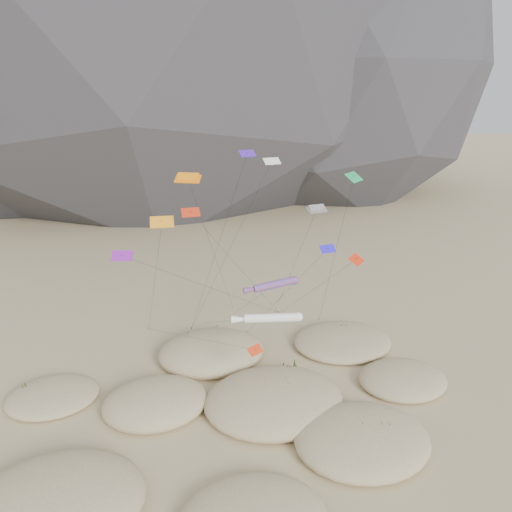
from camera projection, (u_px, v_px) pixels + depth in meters
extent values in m
plane|color=#CCB789|center=(266.00, 430.00, 49.77)|extent=(500.00, 500.00, 0.00)
ellipsoid|color=#2B2B30|center=(4.00, 40.00, 136.86)|extent=(136.20, 127.83, 116.00)
ellipsoid|color=black|center=(334.00, 65.00, 151.82)|extent=(130.55, 126.41, 100.00)
ellipsoid|color=#CCB789|center=(54.00, 505.00, 39.94)|extent=(14.68, 12.47, 3.58)
ellipsoid|color=#CCB789|center=(362.00, 440.00, 47.47)|extent=(13.24, 11.25, 3.08)
ellipsoid|color=#CCB789|center=(155.00, 402.00, 52.93)|extent=(11.17, 9.49, 3.19)
ellipsoid|color=#CCB789|center=(274.00, 400.00, 53.13)|extent=(15.07, 12.81, 3.54)
ellipsoid|color=#CCB789|center=(403.00, 379.00, 57.38)|extent=(10.33, 8.78, 2.34)
ellipsoid|color=#CCB789|center=(211.00, 352.00, 62.71)|extent=(13.35, 11.35, 3.55)
ellipsoid|color=#CCB789|center=(342.00, 341.00, 65.86)|extent=(13.11, 11.14, 2.27)
ellipsoid|color=#CCB789|center=(53.00, 396.00, 54.45)|extent=(9.93, 8.44, 2.00)
ellipsoid|color=black|center=(96.00, 486.00, 41.88)|extent=(2.16, 1.85, 0.65)
ellipsoid|color=black|center=(286.00, 492.00, 41.64)|extent=(1.99, 1.70, 0.60)
ellipsoid|color=black|center=(369.00, 428.00, 48.64)|extent=(3.55, 3.04, 1.07)
ellipsoid|color=black|center=(356.00, 443.00, 46.85)|extent=(2.22, 1.90, 0.67)
ellipsoid|color=black|center=(145.00, 401.00, 53.04)|extent=(2.86, 2.44, 0.86)
ellipsoid|color=black|center=(161.00, 408.00, 52.06)|extent=(2.25, 1.93, 0.68)
ellipsoid|color=black|center=(282.00, 393.00, 53.90)|extent=(3.56, 3.04, 1.07)
ellipsoid|color=black|center=(285.00, 375.00, 57.45)|extent=(3.07, 2.63, 0.92)
ellipsoid|color=black|center=(260.00, 419.00, 50.07)|extent=(2.51, 2.15, 0.75)
ellipsoid|color=black|center=(413.00, 388.00, 55.60)|extent=(2.21, 1.89, 0.66)
ellipsoid|color=black|center=(203.00, 343.00, 64.37)|extent=(3.43, 2.93, 1.03)
ellipsoid|color=black|center=(245.00, 358.00, 61.15)|extent=(2.26, 1.93, 0.68)
ellipsoid|color=black|center=(340.00, 335.00, 67.12)|extent=(2.69, 2.30, 0.81)
ellipsoid|color=black|center=(325.00, 350.00, 63.52)|extent=(2.47, 2.11, 0.74)
ellipsoid|color=black|center=(33.00, 391.00, 55.31)|extent=(2.09, 1.79, 0.63)
ellipsoid|color=black|center=(49.00, 405.00, 52.97)|extent=(2.23, 1.91, 0.67)
cylinder|color=#3F2D1E|center=(183.00, 337.00, 67.66)|extent=(0.08, 0.08, 0.30)
cylinder|color=#3F2D1E|center=(217.00, 326.00, 70.81)|extent=(0.08, 0.08, 0.30)
cylinder|color=#3F2D1E|center=(247.00, 331.00, 69.23)|extent=(0.08, 0.08, 0.30)
cylinder|color=#3F2D1E|center=(278.00, 312.00, 75.21)|extent=(0.08, 0.08, 0.30)
cylinder|color=#3F2D1E|center=(276.00, 315.00, 74.19)|extent=(0.08, 0.08, 0.30)
cylinder|color=#3F2D1E|center=(191.00, 328.00, 70.20)|extent=(0.08, 0.08, 0.30)
cylinder|color=#3F2D1E|center=(319.00, 319.00, 72.79)|extent=(0.08, 0.08, 0.30)
cylinder|color=#3F2D1E|center=(149.00, 328.00, 70.19)|extent=(0.08, 0.08, 0.30)
cylinder|color=#D64716|center=(275.00, 284.00, 59.12)|extent=(5.20, 1.05, 1.47)
sphere|color=#D64716|center=(295.00, 280.00, 59.78)|extent=(0.98, 0.98, 0.98)
cone|color=#D64716|center=(252.00, 289.00, 58.40)|extent=(2.14, 0.89, 1.05)
cylinder|color=black|center=(249.00, 303.00, 66.42)|extent=(2.72, 13.21, 10.22)
cylinder|color=white|center=(272.00, 318.00, 53.29)|extent=(5.73, 2.92, 1.31)
sphere|color=white|center=(298.00, 317.00, 53.00)|extent=(0.96, 0.96, 0.96)
cone|color=white|center=(242.00, 319.00, 53.62)|extent=(2.48, 1.61, 0.98)
cylinder|color=black|center=(232.00, 321.00, 62.67)|extent=(4.28, 18.67, 9.08)
cube|color=orange|center=(188.00, 179.00, 57.06)|extent=(3.19, 2.45, 0.87)
cube|color=orange|center=(188.00, 177.00, 56.98)|extent=(2.67, 2.00, 0.85)
cylinder|color=black|center=(214.00, 253.00, 67.04)|extent=(7.86, 11.62, 22.44)
cube|color=red|center=(317.00, 210.00, 55.09)|extent=(2.32, 1.18, 0.62)
cube|color=red|center=(317.00, 208.00, 55.03)|extent=(1.97, 0.95, 0.62)
cylinder|color=black|center=(293.00, 268.00, 65.39)|extent=(0.55, 15.49, 19.59)
cube|color=red|center=(356.00, 260.00, 55.84)|extent=(2.49, 2.45, 0.79)
cube|color=red|center=(356.00, 261.00, 55.89)|extent=(0.34, 0.34, 0.79)
cylinder|color=black|center=(311.00, 291.00, 65.03)|extent=(3.85, 16.33, 14.06)
cube|color=red|center=(255.00, 350.00, 52.66)|extent=(1.87, 1.48, 0.74)
cube|color=red|center=(255.00, 351.00, 52.71)|extent=(0.30, 0.32, 0.56)
cylinder|color=black|center=(194.00, 338.00, 61.44)|extent=(9.80, 20.07, 6.10)
cube|color=purple|center=(122.00, 256.00, 48.62)|extent=(2.28, 1.63, 0.76)
cube|color=purple|center=(122.00, 257.00, 48.67)|extent=(0.30, 0.28, 0.71)
cylinder|color=black|center=(217.00, 290.00, 61.93)|extent=(22.10, 16.81, 16.84)
cube|color=#18A151|center=(354.00, 177.00, 58.17)|extent=(2.82, 2.58, 0.95)
cube|color=#18A151|center=(354.00, 178.00, 58.21)|extent=(0.41, 0.40, 0.87)
cylinder|color=black|center=(334.00, 257.00, 65.50)|extent=(0.05, 8.08, 22.36)
cube|color=#481DAA|center=(247.00, 154.00, 49.64)|extent=(1.80, 1.16, 0.62)
cube|color=#481DAA|center=(247.00, 155.00, 49.69)|extent=(0.23, 0.21, 0.58)
cylinder|color=black|center=(215.00, 256.00, 59.94)|extent=(4.36, 14.54, 26.12)
cube|color=white|center=(272.00, 161.00, 56.50)|extent=(1.96, 1.16, 0.65)
cube|color=white|center=(272.00, 162.00, 56.55)|extent=(0.24, 0.18, 0.66)
cylinder|color=black|center=(227.00, 254.00, 63.36)|extent=(8.80, 8.91, 24.39)
cube|color=#2B1CEE|center=(328.00, 249.00, 56.52)|extent=(1.87, 1.08, 0.72)
cube|color=#2B1CEE|center=(328.00, 250.00, 56.57)|extent=(0.24, 0.25, 0.61)
cylinder|color=black|center=(283.00, 295.00, 62.89)|extent=(6.70, 10.62, 14.98)
cube|color=red|center=(191.00, 212.00, 52.59)|extent=(1.96, 0.96, 0.82)
cube|color=red|center=(191.00, 214.00, 52.64)|extent=(0.23, 0.28, 0.66)
cylinder|color=black|center=(242.00, 271.00, 63.91)|extent=(14.70, 13.52, 19.86)
cube|color=orange|center=(162.00, 222.00, 53.80)|extent=(2.69, 1.58, 1.02)
cube|color=orange|center=(162.00, 223.00, 53.85)|extent=(0.34, 0.36, 0.86)
cylinder|color=black|center=(155.00, 282.00, 62.01)|extent=(1.69, 11.90, 18.57)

